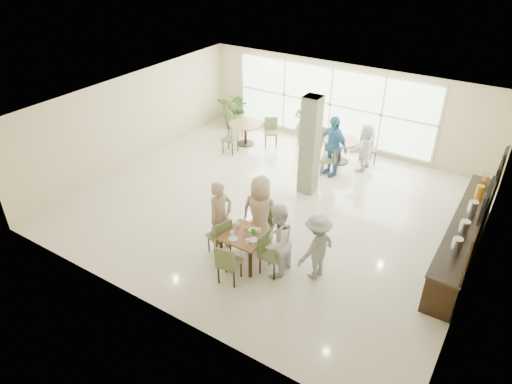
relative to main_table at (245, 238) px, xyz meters
The scene contains 23 objects.
ground 2.53m from the main_table, 105.52° to the left, with size 10.00×10.00×0.00m, color beige.
room_shell 2.66m from the main_table, 105.52° to the left, with size 10.00×10.00×10.00m.
window_bank 6.95m from the main_table, 99.61° to the left, with size 7.00×0.04×7.00m.
column 3.64m from the main_table, 94.07° to the left, with size 0.45×0.45×2.80m, color #666C4B.
main_table is the anchor object (origin of this frame).
round_table_left 6.28m from the main_table, 123.67° to the left, with size 1.13×1.13×0.75m.
round_table_right 5.74m from the main_table, 92.27° to the left, with size 1.09×1.09×0.75m.
chairs_main_table 0.18m from the main_table, 72.00° to the left, with size 1.88×2.00×0.95m.
chairs_table_left 6.27m from the main_table, 123.68° to the left, with size 2.11×1.75×0.95m.
chairs_table_right 5.69m from the main_table, 92.12° to the left, with size 2.10×1.91×0.95m.
tabletop_clutter 0.16m from the main_table, 28.26° to the right, with size 0.72×0.70×0.21m.
buffet_counter 4.95m from the main_table, 35.24° to the left, with size 0.64×4.70×1.95m.
wall_tv 4.86m from the main_table, 22.24° to the left, with size 0.06×1.00×0.58m.
framed_art_a 5.58m from the main_table, 37.98° to the left, with size 0.05×0.55×0.70m.
framed_art_b 6.09m from the main_table, 44.04° to the left, with size 0.05×0.55×0.70m.
potted_plant 7.81m from the main_table, 126.29° to the left, with size 1.23×1.23×1.37m, color #3A6829.
teen_left 0.78m from the main_table, behind, with size 0.64×0.42×1.76m, color tan.
teen_far 0.73m from the main_table, 92.89° to the left, with size 0.90×0.49×1.84m, color tan.
teen_right 0.81m from the main_table, ahead, with size 0.84×0.65×1.72m, color white.
teen_standing 1.59m from the main_table, 15.45° to the left, with size 1.00×0.57×1.54m, color #949496.
adult_a 4.84m from the main_table, 91.48° to the left, with size 1.09×0.62×1.87m, color teal.
adult_b 5.68m from the main_table, 84.04° to the left, with size 1.39×0.60×1.50m, color white.
adult_standing 6.46m from the main_table, 106.29° to the left, with size 0.59×0.39×1.62m, color tan.
Camera 1 is at (5.19, -9.01, 6.67)m, focal length 32.00 mm.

